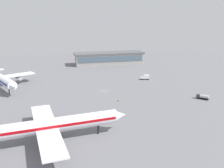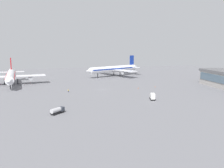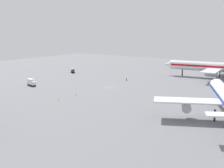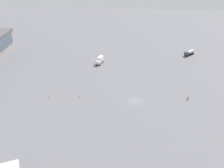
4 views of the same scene
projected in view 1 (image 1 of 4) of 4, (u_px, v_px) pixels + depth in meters
The scene contains 8 objects.
ground at pixel (103, 91), 151.29m from camera, with size 288.00×288.00×0.00m, color slate.
terminal_building at pixel (109, 58), 227.51m from camera, with size 61.27×16.10×10.55m.
airplane_taxiing at pixel (51, 125), 90.07m from camera, with size 56.31×45.46×17.14m.
fuel_truck at pixel (203, 97), 135.95m from camera, with size 5.80×5.80×2.50m.
catering_truck at pixel (145, 77), 175.48m from camera, with size 5.89×3.24×3.30m.
ground_crew_worker at pixel (118, 100), 132.52m from camera, with size 0.54×0.54×1.67m.
safety_cone_near_gate at pixel (98, 81), 172.22m from camera, with size 0.44×0.44×0.60m, color #EA590C.
safety_cone_mid_apron at pixel (93, 77), 183.00m from camera, with size 0.44×0.44×0.60m, color #EA590C.
Camera 1 is at (28.46, 141.91, 44.51)m, focal length 41.15 mm.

